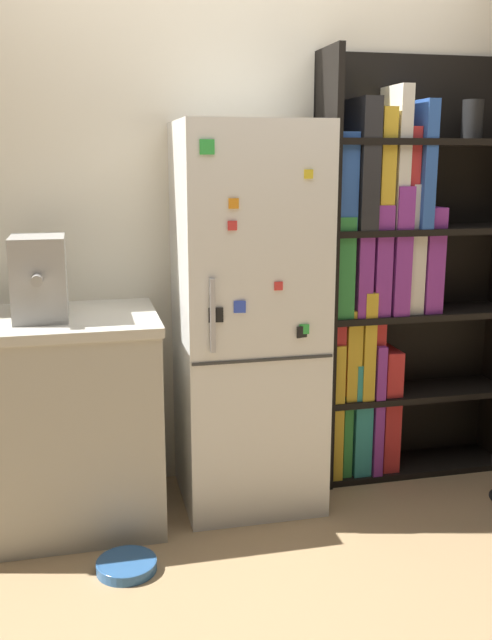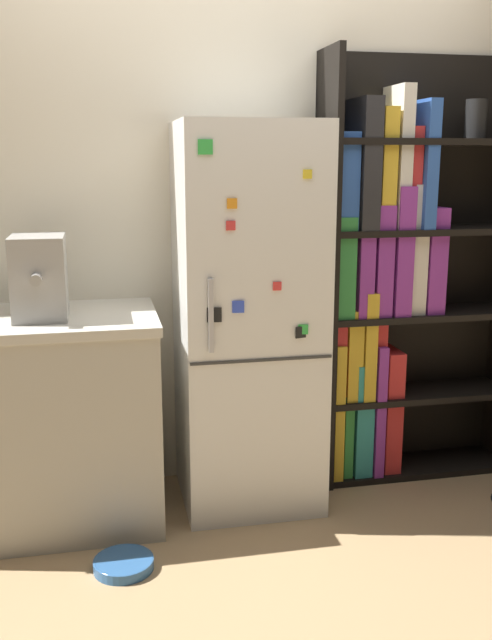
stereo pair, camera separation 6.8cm
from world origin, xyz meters
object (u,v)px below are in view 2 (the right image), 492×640
at_px(bookshelf, 392,283).
at_px(espresso_machine, 39,277).
at_px(refrigerator, 248,319).
at_px(pet_bowl, 124,563).

distance_m(bookshelf, espresso_machine, 1.65).
height_order(refrigerator, espresso_machine, refrigerator).
bearing_deg(espresso_machine, bookshelf, 7.63).
distance_m(refrigerator, pet_bowl, 1.15).
height_order(refrigerator, pet_bowl, refrigerator).
relative_size(bookshelf, espresso_machine, 6.03).
bearing_deg(espresso_machine, refrigerator, 4.41).
height_order(bookshelf, pet_bowl, bookshelf).
height_order(refrigerator, bookshelf, bookshelf).
xyz_separation_m(refrigerator, bookshelf, (0.75, 0.15, 0.11)).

